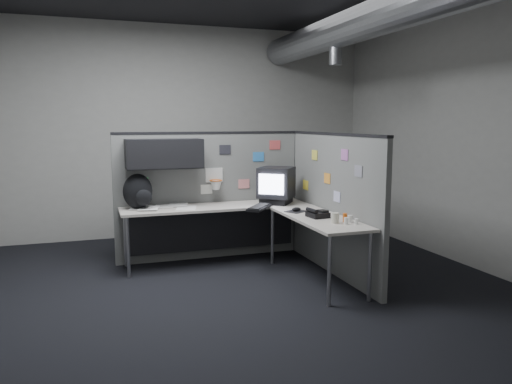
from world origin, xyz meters
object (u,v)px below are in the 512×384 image
object	(u,v)px
keyboard	(259,207)
backpack	(138,192)
desk	(242,218)
monitor	(276,185)
phone	(317,214)

from	to	relation	value
keyboard	backpack	bearing A→B (deg)	154.53
desk	backpack	size ratio (longest dim) A/B	5.52
desk	monitor	bearing A→B (deg)	22.78
phone	backpack	distance (m)	2.12
backpack	desk	bearing A→B (deg)	-19.85
desk	backpack	xyz separation A→B (m)	(-1.17, 0.35, 0.32)
desk	keyboard	size ratio (longest dim) A/B	4.99
keyboard	phone	world-z (taller)	phone
phone	backpack	world-z (taller)	backpack
monitor	phone	xyz separation A→B (m)	(0.09, -1.01, -0.20)
phone	backpack	bearing A→B (deg)	150.41
keyboard	backpack	xyz separation A→B (m)	(-1.35, 0.46, 0.18)
desk	keyboard	bearing A→B (deg)	-30.20
phone	monitor	bearing A→B (deg)	98.19
desk	keyboard	xyz separation A→B (m)	(0.18, -0.11, 0.14)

